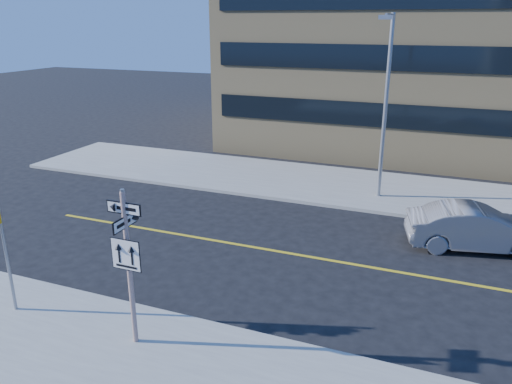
% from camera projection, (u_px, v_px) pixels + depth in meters
% --- Properties ---
extents(ground, '(120.00, 120.00, 0.00)m').
position_uv_depth(ground, '(185.00, 298.00, 14.88)').
color(ground, black).
rests_on(ground, ground).
extents(sign_pole, '(0.92, 0.92, 4.06)m').
position_uv_depth(sign_pole, '(128.00, 260.00, 11.88)').
color(sign_pole, silver).
rests_on(sign_pole, near_sidewalk).
extents(parked_car_b, '(2.71, 5.08, 1.59)m').
position_uv_depth(parked_car_b, '(477.00, 228.00, 17.85)').
color(parked_car_b, slate).
rests_on(parked_car_b, ground).
extents(streetlight_a, '(0.55, 2.25, 8.00)m').
position_uv_depth(streetlight_a, '(386.00, 96.00, 21.38)').
color(streetlight_a, gray).
rests_on(streetlight_a, far_sidewalk).
extents(building_brick, '(18.00, 18.00, 18.00)m').
position_uv_depth(building_brick, '(391.00, 2.00, 33.21)').
color(building_brick, tan).
rests_on(building_brick, ground).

